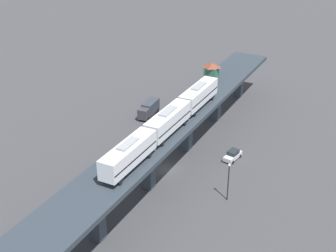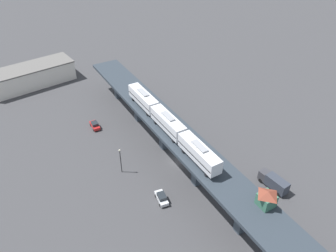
{
  "view_description": "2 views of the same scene",
  "coord_description": "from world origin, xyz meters",
  "views": [
    {
      "loc": [
        -25.98,
        68.36,
        46.09
      ],
      "look_at": [
        -1.14,
        2.21,
        10.21
      ],
      "focal_mm": 50.0,
      "sensor_mm": 36.0,
      "label": 1
    },
    {
      "loc": [
        -38.88,
        -47.11,
        54.73
      ],
      "look_at": [
        -1.14,
        2.21,
        10.21
      ],
      "focal_mm": 35.0,
      "sensor_mm": 36.0,
      "label": 2
    }
  ],
  "objects": [
    {
      "name": "ground_plane",
      "position": [
        0.0,
        0.0,
        0.0
      ],
      "size": [
        400.0,
        400.0,
        0.0
      ],
      "primitive_type": "plane",
      "color": "#38383A"
    },
    {
      "name": "elevated_viaduct",
      "position": [
        -0.02,
        -0.2,
        7.45
      ],
      "size": [
        19.5,
        92.34,
        8.71
      ],
      "color": "#283039",
      "rests_on": "ground"
    },
    {
      "name": "subway_train",
      "position": [
        -1.14,
        2.21,
        11.25
      ],
      "size": [
        7.3,
        37.26,
        4.45
      ],
      "color": "silver",
      "rests_on": "elevated_viaduct"
    },
    {
      "name": "signal_hut",
      "position": [
        -0.79,
        -26.24,
        10.51
      ],
      "size": [
        3.59,
        3.59,
        3.4
      ],
      "color": "#33604C",
      "rests_on": "elevated_viaduct"
    },
    {
      "name": "street_car_silver",
      "position": [
        -10.56,
        -7.82,
        0.94
      ],
      "size": [
        2.95,
        4.73,
        1.89
      ],
      "color": "#B7BABF",
      "rests_on": "ground"
    },
    {
      "name": "street_car_red",
      "position": [
        -9.48,
        25.48,
        0.94
      ],
      "size": [
        2.46,
        4.62,
        1.89
      ],
      "color": "#AD1E1E",
      "rests_on": "ground"
    },
    {
      "name": "delivery_truck",
      "position": [
        11.82,
        -19.98,
        1.76
      ],
      "size": [
        2.63,
        7.29,
        3.2
      ],
      "color": "#333338",
      "rests_on": "ground"
    },
    {
      "name": "street_lamp",
      "position": [
        -12.77,
        5.23,
        4.11
      ],
      "size": [
        0.44,
        0.44,
        6.94
      ],
      "color": "black",
      "rests_on": "ground"
    },
    {
      "name": "warehouse_building",
      "position": [
        -14.76,
        61.76,
        3.41
      ],
      "size": [
        28.57,
        10.23,
        6.8
      ],
      "color": "beige",
      "rests_on": "ground"
    }
  ]
}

